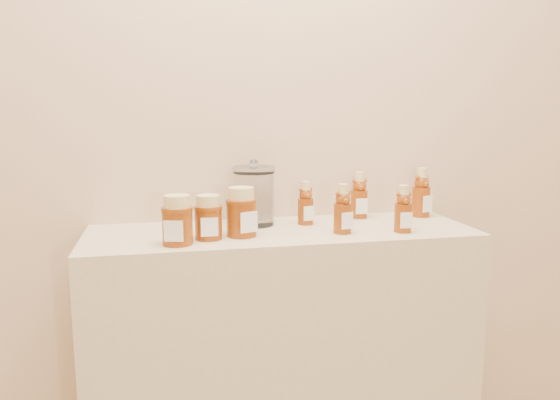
{
  "coord_description": "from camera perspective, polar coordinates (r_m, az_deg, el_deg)",
  "views": [
    {
      "loc": [
        -0.35,
        -0.07,
        1.28
      ],
      "look_at": [
        -0.01,
        1.52,
        1.0
      ],
      "focal_mm": 35.0,
      "sensor_mm": 36.0,
      "label": 1
    }
  ],
  "objects": [
    {
      "name": "wall_back",
      "position": [
        1.86,
        -1.13,
        11.91
      ],
      "size": [
        3.5,
        0.02,
        2.7
      ],
      "primitive_type": "cube",
      "color": "tan",
      "rests_on": "ground"
    },
    {
      "name": "honey_jar_back",
      "position": [
        1.61,
        -4.06,
        -1.24
      ],
      "size": [
        0.12,
        0.12,
        0.15
      ],
      "primitive_type": null,
      "rotation": [
        0.0,
        0.0,
        0.36
      ],
      "color": "#6A2908",
      "rests_on": "display_table"
    },
    {
      "name": "bear_bottle_front_right",
      "position": [
        1.7,
        12.76,
        -0.58
      ],
      "size": [
        0.06,
        0.06,
        0.16
      ],
      "primitive_type": null,
      "rotation": [
        0.0,
        0.0,
        -0.04
      ],
      "color": "#6A2908",
      "rests_on": "display_table"
    },
    {
      "name": "bear_bottle_back_left",
      "position": [
        1.77,
        2.69,
        -0.01
      ],
      "size": [
        0.06,
        0.06,
        0.16
      ],
      "primitive_type": null,
      "rotation": [
        0.0,
        0.0,
        0.16
      ],
      "color": "#6A2908",
      "rests_on": "display_table"
    },
    {
      "name": "glass_canister",
      "position": [
        1.76,
        -2.74,
        0.71
      ],
      "size": [
        0.18,
        0.18,
        0.21
      ],
      "primitive_type": null,
      "rotation": [
        0.0,
        0.0,
        0.4
      ],
      "color": "white",
      "rests_on": "display_table"
    },
    {
      "name": "display_table",
      "position": [
        1.85,
        0.19,
        -16.83
      ],
      "size": [
        1.2,
        0.4,
        0.9
      ],
      "primitive_type": "cube",
      "color": "#BDAC8A",
      "rests_on": "ground"
    },
    {
      "name": "honey_jar_left",
      "position": [
        1.59,
        -7.5,
        -1.79
      ],
      "size": [
        0.08,
        0.08,
        0.13
      ],
      "primitive_type": null,
      "rotation": [
        0.0,
        0.0,
        -0.01
      ],
      "color": "#6A2908",
      "rests_on": "display_table"
    },
    {
      "name": "honey_jar_front",
      "position": [
        1.54,
        -10.69,
        -2.05
      ],
      "size": [
        0.11,
        0.11,
        0.14
      ],
      "primitive_type": null,
      "rotation": [
        0.0,
        0.0,
        -0.27
      ],
      "color": "#6A2908",
      "rests_on": "display_table"
    },
    {
      "name": "bear_bottle_front_left",
      "position": [
        1.65,
        6.57,
        -0.57
      ],
      "size": [
        0.07,
        0.07,
        0.17
      ],
      "primitive_type": null,
      "rotation": [
        0.0,
        0.0,
        0.22
      ],
      "color": "#6A2908",
      "rests_on": "display_table"
    },
    {
      "name": "bear_bottle_back_mid",
      "position": [
        1.89,
        8.28,
        0.83
      ],
      "size": [
        0.06,
        0.06,
        0.18
      ],
      "primitive_type": null,
      "rotation": [
        0.0,
        0.0,
        -0.04
      ],
      "color": "#6A2908",
      "rests_on": "display_table"
    },
    {
      "name": "bear_bottle_back_right",
      "position": [
        1.96,
        14.55,
        1.11
      ],
      "size": [
        0.08,
        0.08,
        0.19
      ],
      "primitive_type": null,
      "rotation": [
        0.0,
        0.0,
        0.34
      ],
      "color": "#6A2908",
      "rests_on": "display_table"
    }
  ]
}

